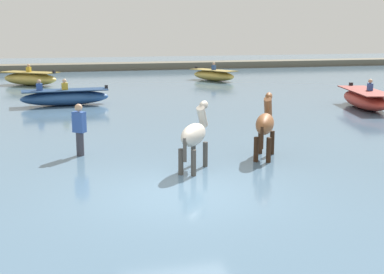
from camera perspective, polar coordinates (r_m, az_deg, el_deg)
ground_plane at (r=10.78m, az=-1.06°, el=-7.40°), size 120.00×120.00×0.00m
water_surface at (r=20.32m, az=-8.13°, el=1.88°), size 90.00×90.00×0.26m
horse_lead_chestnut at (r=13.61m, az=7.95°, el=1.29°), size 1.11×1.63×1.86m
horse_trailing_pinto at (r=12.26m, az=0.26°, el=0.12°), size 1.18×1.53×1.81m
boat_near_port at (r=23.32m, az=18.28°, el=3.91°), size 2.33×4.39×1.23m
boat_mid_outer at (r=34.43m, az=2.35°, el=6.72°), size 2.63×3.69×1.18m
boat_mid_channel at (r=23.71m, az=-13.62°, el=4.21°), size 3.86×1.40×1.16m
boat_distant_east at (r=32.97m, az=-17.18°, el=6.09°), size 3.72×3.28×1.27m
person_onlooker_right at (r=14.01m, az=-12.11°, el=0.46°), size 0.37×0.36×1.63m
far_shoreline at (r=44.23m, az=-12.28°, el=7.27°), size 80.00×2.40×0.80m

